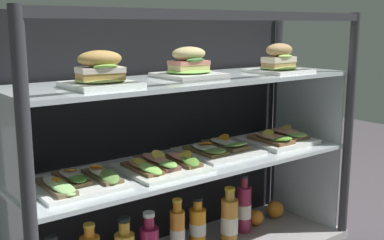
{
  "coord_description": "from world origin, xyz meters",
  "views": [
    {
      "loc": [
        -1.02,
        -1.33,
        0.89
      ],
      "look_at": [
        0.0,
        0.0,
        0.56
      ],
      "focal_mm": 44.85,
      "sensor_mm": 36.0,
      "label": 1
    }
  ],
  "objects_px": {
    "plated_roll_sandwich_center": "(100,74)",
    "juice_bottle_front_left_end": "(229,220)",
    "plated_roll_sandwich_left_of_center": "(279,62)",
    "juice_bottle_near_post": "(244,208)",
    "orange_fruit_beside_bottles": "(256,217)",
    "juice_bottle_back_left": "(198,226)",
    "open_sandwich_tray_mid_right": "(218,149)",
    "plated_roll_sandwich_mid_left": "(189,66)",
    "open_sandwich_tray_far_right": "(162,165)",
    "open_sandwich_tray_near_right_corner": "(278,138)",
    "juice_bottle_front_fourth": "(177,232)",
    "orange_fruit_near_left_post": "(275,209)",
    "open_sandwich_tray_near_left_corner": "(77,181)"
  },
  "relations": [
    {
      "from": "plated_roll_sandwich_left_of_center",
      "to": "open_sandwich_tray_near_left_corner",
      "type": "height_order",
      "value": "plated_roll_sandwich_left_of_center"
    },
    {
      "from": "plated_roll_sandwich_center",
      "to": "plated_roll_sandwich_mid_left",
      "type": "distance_m",
      "value": 0.39
    },
    {
      "from": "plated_roll_sandwich_left_of_center",
      "to": "juice_bottle_back_left",
      "type": "height_order",
      "value": "plated_roll_sandwich_left_of_center"
    },
    {
      "from": "open_sandwich_tray_mid_right",
      "to": "plated_roll_sandwich_mid_left",
      "type": "bearing_deg",
      "value": -176.41
    },
    {
      "from": "juice_bottle_near_post",
      "to": "orange_fruit_beside_bottles",
      "type": "bearing_deg",
      "value": 8.75
    },
    {
      "from": "plated_roll_sandwich_mid_left",
      "to": "plated_roll_sandwich_left_of_center",
      "type": "distance_m",
      "value": 0.39
    },
    {
      "from": "juice_bottle_front_fourth",
      "to": "orange_fruit_near_left_post",
      "type": "height_order",
      "value": "juice_bottle_front_fourth"
    },
    {
      "from": "juice_bottle_back_left",
      "to": "orange_fruit_near_left_post",
      "type": "xyz_separation_m",
      "value": [
        0.46,
        0.02,
        -0.05
      ]
    },
    {
      "from": "juice_bottle_front_fourth",
      "to": "orange_fruit_near_left_post",
      "type": "distance_m",
      "value": 0.57
    },
    {
      "from": "plated_roll_sandwich_mid_left",
      "to": "open_sandwich_tray_near_left_corner",
      "type": "distance_m",
      "value": 0.56
    },
    {
      "from": "plated_roll_sandwich_left_of_center",
      "to": "juice_bottle_front_fourth",
      "type": "height_order",
      "value": "plated_roll_sandwich_left_of_center"
    },
    {
      "from": "plated_roll_sandwich_center",
      "to": "juice_bottle_front_left_end",
      "type": "bearing_deg",
      "value": 7.35
    },
    {
      "from": "open_sandwich_tray_far_right",
      "to": "juice_bottle_front_left_end",
      "type": "height_order",
      "value": "open_sandwich_tray_far_right"
    },
    {
      "from": "juice_bottle_back_left",
      "to": "juice_bottle_front_fourth",
      "type": "bearing_deg",
      "value": -173.93
    },
    {
      "from": "orange_fruit_near_left_post",
      "to": "juice_bottle_near_post",
      "type": "bearing_deg",
      "value": -174.93
    },
    {
      "from": "juice_bottle_front_fourth",
      "to": "orange_fruit_beside_bottles",
      "type": "xyz_separation_m",
      "value": [
        0.44,
        0.02,
        -0.06
      ]
    },
    {
      "from": "plated_roll_sandwich_center",
      "to": "orange_fruit_near_left_post",
      "type": "xyz_separation_m",
      "value": [
        0.91,
        0.13,
        -0.68
      ]
    },
    {
      "from": "open_sandwich_tray_mid_right",
      "to": "juice_bottle_back_left",
      "type": "relative_size",
      "value": 1.31
    },
    {
      "from": "plated_roll_sandwich_left_of_center",
      "to": "juice_bottle_front_left_end",
      "type": "relative_size",
      "value": 0.91
    },
    {
      "from": "juice_bottle_front_fourth",
      "to": "open_sandwich_tray_near_left_corner",
      "type": "bearing_deg",
      "value": -172.21
    },
    {
      "from": "plated_roll_sandwich_mid_left",
      "to": "juice_bottle_near_post",
      "type": "bearing_deg",
      "value": 6.28
    },
    {
      "from": "plated_roll_sandwich_left_of_center",
      "to": "open_sandwich_tray_mid_right",
      "type": "bearing_deg",
      "value": 162.2
    },
    {
      "from": "open_sandwich_tray_far_right",
      "to": "juice_bottle_front_fourth",
      "type": "xyz_separation_m",
      "value": [
        0.11,
        0.07,
        -0.3
      ]
    },
    {
      "from": "plated_roll_sandwich_mid_left",
      "to": "open_sandwich_tray_near_left_corner",
      "type": "bearing_deg",
      "value": -176.17
    },
    {
      "from": "plated_roll_sandwich_mid_left",
      "to": "orange_fruit_near_left_post",
      "type": "xyz_separation_m",
      "value": [
        0.53,
        0.05,
        -0.68
      ]
    },
    {
      "from": "open_sandwich_tray_far_right",
      "to": "plated_roll_sandwich_left_of_center",
      "type": "bearing_deg",
      "value": -2.68
    },
    {
      "from": "plated_roll_sandwich_center",
      "to": "juice_bottle_front_left_end",
      "type": "xyz_separation_m",
      "value": [
        0.59,
        0.08,
        -0.63
      ]
    },
    {
      "from": "open_sandwich_tray_near_right_corner",
      "to": "juice_bottle_back_left",
      "type": "height_order",
      "value": "open_sandwich_tray_near_right_corner"
    },
    {
      "from": "orange_fruit_beside_bottles",
      "to": "open_sandwich_tray_near_left_corner",
      "type": "bearing_deg",
      "value": -174.77
    },
    {
      "from": "plated_roll_sandwich_left_of_center",
      "to": "juice_bottle_front_left_end",
      "type": "xyz_separation_m",
      "value": [
        -0.18,
        0.07,
        -0.63
      ]
    },
    {
      "from": "orange_fruit_beside_bottles",
      "to": "plated_roll_sandwich_left_of_center",
      "type": "bearing_deg",
      "value": -96.65
    },
    {
      "from": "juice_bottle_front_fourth",
      "to": "orange_fruit_near_left_post",
      "type": "xyz_separation_m",
      "value": [
        0.57,
        0.03,
        -0.06
      ]
    },
    {
      "from": "juice_bottle_back_left",
      "to": "juice_bottle_near_post",
      "type": "distance_m",
      "value": 0.24
    },
    {
      "from": "open_sandwich_tray_mid_right",
      "to": "juice_bottle_front_left_end",
      "type": "relative_size",
      "value": 1.19
    },
    {
      "from": "juice_bottle_back_left",
      "to": "juice_bottle_front_left_end",
      "type": "distance_m",
      "value": 0.14
    },
    {
      "from": "plated_roll_sandwich_center",
      "to": "orange_fruit_beside_bottles",
      "type": "xyz_separation_m",
      "value": [
        0.78,
        0.12,
        -0.69
      ]
    },
    {
      "from": "juice_bottle_front_fourth",
      "to": "juice_bottle_front_left_end",
      "type": "relative_size",
      "value": 1.0
    },
    {
      "from": "juice_bottle_back_left",
      "to": "orange_fruit_beside_bottles",
      "type": "bearing_deg",
      "value": 1.73
    },
    {
      "from": "plated_roll_sandwich_center",
      "to": "open_sandwich_tray_near_right_corner",
      "type": "xyz_separation_m",
      "value": [
        0.83,
        0.05,
        -0.32
      ]
    },
    {
      "from": "juice_bottle_back_left",
      "to": "orange_fruit_near_left_post",
      "type": "relative_size",
      "value": 2.65
    },
    {
      "from": "open_sandwich_tray_far_right",
      "to": "open_sandwich_tray_mid_right",
      "type": "height_order",
      "value": "open_sandwich_tray_far_right"
    },
    {
      "from": "open_sandwich_tray_mid_right",
      "to": "juice_bottle_front_left_end",
      "type": "xyz_separation_m",
      "value": [
        0.06,
        -0.01,
        -0.31
      ]
    },
    {
      "from": "plated_roll_sandwich_mid_left",
      "to": "juice_bottle_front_fourth",
      "type": "height_order",
      "value": "plated_roll_sandwich_mid_left"
    },
    {
      "from": "open_sandwich_tray_mid_right",
      "to": "open_sandwich_tray_near_right_corner",
      "type": "height_order",
      "value": "open_sandwich_tray_near_right_corner"
    },
    {
      "from": "open_sandwich_tray_mid_right",
      "to": "open_sandwich_tray_far_right",
      "type": "bearing_deg",
      "value": -170.1
    },
    {
      "from": "plated_roll_sandwich_center",
      "to": "open_sandwich_tray_near_left_corner",
      "type": "bearing_deg",
      "value": 150.12
    },
    {
      "from": "open_sandwich_tray_far_right",
      "to": "juice_bottle_front_left_end",
      "type": "relative_size",
      "value": 1.19
    },
    {
      "from": "juice_bottle_front_left_end",
      "to": "juice_bottle_back_left",
      "type": "bearing_deg",
      "value": 166.11
    },
    {
      "from": "open_sandwich_tray_mid_right",
      "to": "juice_bottle_front_fourth",
      "type": "bearing_deg",
      "value": 174.62
    },
    {
      "from": "plated_roll_sandwich_mid_left",
      "to": "plated_roll_sandwich_center",
      "type": "bearing_deg",
      "value": -169.37
    }
  ]
}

